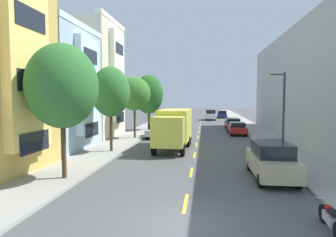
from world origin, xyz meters
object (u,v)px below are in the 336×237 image
Objects in this scene: parked_sedan_red at (237,128)px; parked_suv_champagne at (272,160)px; parked_motorcycle at (330,219)px; parked_wagon_burgundy at (233,123)px; street_tree_second at (111,92)px; parked_sedan_silver at (157,130)px; moving_white_sedan at (211,115)px; street_tree_farthest at (149,95)px; parked_wagon_sky at (168,122)px; street_tree_nearest at (62,86)px; street_tree_third at (134,94)px; parked_wagon_navy at (222,114)px; street_lamp at (281,107)px; delivery_box_truck at (174,127)px.

parked_sedan_red is 18.56m from parked_suv_champagne.
parked_wagon_burgundy is at bearing 90.62° from parked_motorcycle.
street_tree_second reaches higher than parked_sedan_silver.
parked_motorcycle is at bearing -86.36° from moving_white_sedan.
street_tree_farthest reaches higher than parked_suv_champagne.
parked_wagon_sky is 15.65m from moving_white_sedan.
street_tree_nearest reaches higher than street_tree_third.
street_tree_farthest reaches higher than parked_wagon_navy.
parked_suv_champagne is (10.63, -21.35, -3.63)m from street_tree_farthest.
street_tree_second is at bearing 132.66° from parked_motorcycle.
street_lamp is at bearing -83.44° from parked_sedan_red.
parked_wagon_sky is 27.33m from parked_suv_champagne.
moving_white_sedan reaches higher than parked_sedan_silver.
street_tree_third is 1.37× the size of parked_sedan_red.
parked_wagon_burgundy is 12.68m from parked_sedan_silver.
street_tree_third is 14.97m from street_lamp.
parked_sedan_silver is (2.04, 9.09, -3.93)m from street_tree_second.
parked_sedan_silver is (-8.60, 15.08, -0.24)m from parked_suv_champagne.
street_tree_second reaches higher than parked_suv_champagne.
parked_sedan_red reaches higher than parked_motorcycle.
parked_wagon_burgundy is (0.03, 5.67, 0.05)m from parked_sedan_red.
street_tree_third reaches higher than parked_wagon_burgundy.
delivery_box_truck reaches higher than parked_wagon_sky.
street_tree_third is 1.31× the size of parked_wagon_sky.
parked_wagon_sky is at bearing -113.46° from moving_white_sedan.
street_tree_third is 23.10m from parked_motorcycle.
parked_motorcycle is at bearing -21.64° from street_tree_nearest.
parked_sedan_red is 5.67m from parked_wagon_burgundy.
parked_wagon_burgundy is (10.82, 10.55, -3.83)m from street_tree_third.
parked_sedan_silver is at bearing 119.68° from parked_suv_champagne.
moving_white_sedan is at bearing 78.94° from street_tree_nearest.
street_lamp is 0.79× the size of delivery_box_truck.
street_tree_third is 1.37× the size of parked_sedan_silver.
street_tree_nearest reaches higher than delivery_box_truck.
street_tree_second is at bearing -90.00° from street_tree_third.
street_tree_nearest is at bearing -90.00° from street_tree_farthest.
street_tree_farthest reaches higher than parked_motorcycle.
parked_sedan_silver is at bearing 136.27° from street_lamp.
delivery_box_truck is 38.65m from parked_wagon_navy.
parked_wagon_burgundy is 30.34m from parked_motorcycle.
parked_sedan_red is at bearing -90.26° from parked_wagon_burgundy.
street_tree_second is at bearing -102.62° from parked_sedan_silver.
street_tree_third is 15.59m from parked_wagon_burgundy.
street_tree_farthest is at bearing -113.42° from moving_white_sedan.
street_tree_third is at bearing -155.65° from parked_sedan_red.
street_lamp is at bearing 84.08° from parked_motorcycle.
street_tree_second is at bearing 150.61° from parked_suv_champagne.
delivery_box_truck is 17.86m from parked_wagon_sky.
street_tree_second is 7.68m from street_tree_third.
parked_sedan_silver is at bearing -103.75° from moving_white_sedan.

